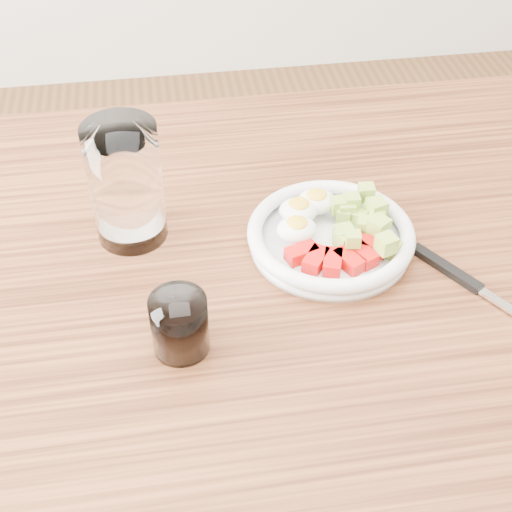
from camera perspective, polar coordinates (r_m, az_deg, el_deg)
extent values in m
cube|color=brown|center=(0.91, 0.72, -2.69)|extent=(1.50, 0.90, 0.04)
cylinder|color=white|center=(0.94, 5.94, 1.09)|extent=(0.21, 0.21, 0.01)
torus|color=white|center=(0.93, 6.01, 1.84)|extent=(0.22, 0.22, 0.02)
cube|color=red|center=(0.90, 3.67, 0.21)|extent=(0.04, 0.03, 0.02)
cube|color=red|center=(0.89, 4.81, -0.31)|extent=(0.04, 0.05, 0.02)
cube|color=red|center=(0.89, 6.14, -0.52)|extent=(0.03, 0.04, 0.02)
cube|color=red|center=(0.89, 7.45, -0.38)|extent=(0.04, 0.05, 0.02)
cube|color=red|center=(0.90, 8.53, 0.09)|extent=(0.04, 0.05, 0.02)
cube|color=red|center=(0.92, 9.20, 0.79)|extent=(0.05, 0.04, 0.02)
ellipsoid|color=white|center=(0.94, 3.43, 3.67)|extent=(0.05, 0.04, 0.03)
ellipsoid|color=yellow|center=(0.94, 3.46, 4.21)|extent=(0.03, 0.03, 0.01)
ellipsoid|color=white|center=(0.96, 4.84, 4.37)|extent=(0.05, 0.04, 0.03)
ellipsoid|color=yellow|center=(0.95, 4.88, 4.91)|extent=(0.03, 0.03, 0.01)
ellipsoid|color=white|center=(0.91, 3.28, 2.14)|extent=(0.05, 0.04, 0.03)
ellipsoid|color=yellow|center=(0.91, 3.31, 2.69)|extent=(0.03, 0.03, 0.01)
cube|color=#A8C24A|center=(0.92, 7.08, 1.69)|extent=(0.03, 0.03, 0.02)
cube|color=#A8C24A|center=(0.95, 8.25, 3.05)|extent=(0.03, 0.03, 0.02)
cube|color=#A8C24A|center=(0.95, 6.59, 4.05)|extent=(0.02, 0.02, 0.02)
cube|color=#A8C24A|center=(0.92, 7.15, 1.30)|extent=(0.03, 0.03, 0.02)
cube|color=#A8C24A|center=(0.94, 9.59, 2.86)|extent=(0.03, 0.03, 0.02)
cube|color=#A8C24A|center=(0.93, 8.76, 2.38)|extent=(0.03, 0.03, 0.02)
cube|color=#A8C24A|center=(0.95, 7.27, 3.71)|extent=(0.02, 0.02, 0.02)
cube|color=#A8C24A|center=(0.95, 9.61, 3.80)|extent=(0.03, 0.03, 0.02)
cube|color=#A8C24A|center=(0.95, 7.66, 4.33)|extent=(0.02, 0.02, 0.02)
cube|color=#A8C24A|center=(0.92, 9.80, 2.35)|extent=(0.03, 0.03, 0.02)
cube|color=#A8C24A|center=(0.91, 10.78, 0.51)|extent=(0.03, 0.03, 0.02)
cube|color=#A8C24A|center=(0.96, 9.24, 3.90)|extent=(0.03, 0.03, 0.02)
cube|color=#A8C24A|center=(0.94, 8.90, 2.30)|extent=(0.03, 0.03, 0.02)
cube|color=#A8C24A|center=(0.95, 7.03, 3.29)|extent=(0.02, 0.02, 0.02)
cube|color=#A8C24A|center=(0.89, 7.78, 1.36)|extent=(0.02, 0.02, 0.02)
cube|color=#A8C24A|center=(0.89, 10.38, 0.97)|extent=(0.03, 0.03, 0.02)
cube|color=#A8C24A|center=(0.97, 8.81, 5.08)|extent=(0.02, 0.02, 0.02)
cube|color=black|center=(0.93, 14.99, -0.94)|extent=(0.07, 0.10, 0.01)
cube|color=silver|center=(0.90, 19.06, -3.62)|extent=(0.04, 0.06, 0.00)
cylinder|color=white|center=(0.92, -10.37, 5.72)|extent=(0.09, 0.09, 0.17)
cylinder|color=white|center=(0.79, -6.14, -5.46)|extent=(0.06, 0.06, 0.07)
cylinder|color=black|center=(0.79, -6.13, -5.55)|extent=(0.06, 0.06, 0.06)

